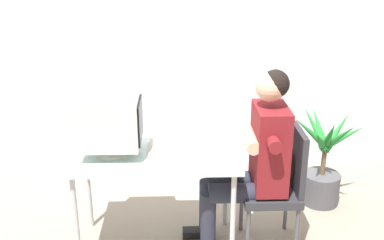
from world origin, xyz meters
name	(u,v)px	position (x,y,z in m)	size (l,w,h in m)	color
wall_back	(192,12)	(0.30, 1.40, 1.50)	(8.00, 0.10, 3.00)	silver
desk	(155,163)	(0.00, 0.00, 0.65)	(1.17, 0.60, 0.72)	#B7B7BC
crt_monitor	(110,122)	(-0.29, 0.02, 0.96)	(0.41, 0.36, 0.41)	silver
keyboard	(161,153)	(0.04, -0.01, 0.74)	(0.18, 0.48, 0.03)	silver
office_chair	(280,183)	(0.88, -0.02, 0.49)	(0.40, 0.40, 0.90)	#4C4C51
person_seated	(255,156)	(0.69, -0.02, 0.71)	(0.71, 0.57, 1.32)	maroon
potted_plant	(323,164)	(1.37, 0.55, 0.36)	(0.65, 0.59, 0.84)	#4C4C51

